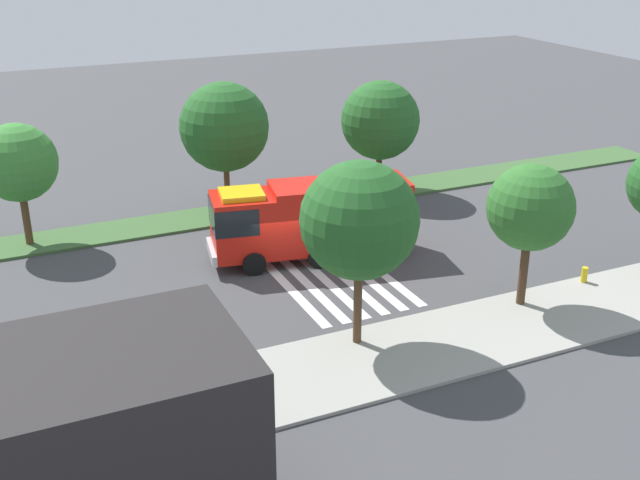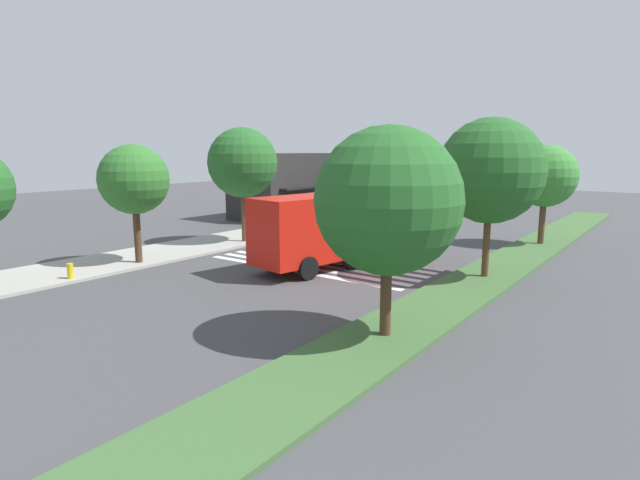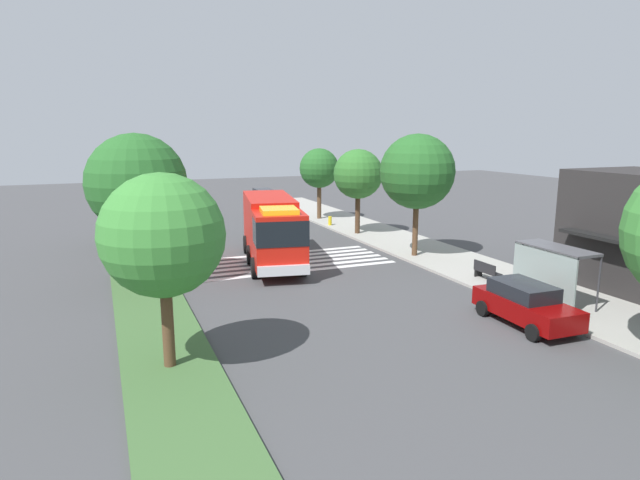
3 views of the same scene
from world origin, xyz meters
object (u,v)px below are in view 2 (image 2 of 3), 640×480
object	(u,v)px
parked_car_east	(435,201)
sidewalk_tree_center	(243,163)
median_tree_far_west	(388,201)
fire_hydrant	(70,271)
fire_truck	(339,225)
sidewalk_tree_west	(134,180)
median_tree_west	(491,171)
parked_car_mid	(367,215)
bench_near_shelter	(299,223)
street_lamp	(374,173)
median_tree_center	(545,176)
sidewalk_tree_east	(376,168)
bus_stop_shelter	(330,201)

from	to	relation	value
parked_car_east	sidewalk_tree_center	distance (m)	25.07
median_tree_far_west	fire_hydrant	world-z (taller)	median_tree_far_west
fire_truck	sidewalk_tree_west	distance (m)	10.74
sidewalk_tree_west	fire_truck	bearing A→B (deg)	-53.42
median_tree_west	fire_hydrant	world-z (taller)	median_tree_west
parked_car_mid	bench_near_shelter	size ratio (longest dim) A/B	2.80
fire_truck	sidewalk_tree_center	bearing A→B (deg)	90.25
sidewalk_tree_west	median_tree_west	xyz separation A→B (m)	(7.80, -15.61, 0.57)
street_lamp	median_tree_far_west	size ratio (longest dim) A/B	0.98
parked_car_mid	bench_near_shelter	xyz separation A→B (m)	(-5.43, 2.58, -0.26)
street_lamp	median_tree_west	world-z (taller)	median_tree_west
median_tree_far_west	median_tree_center	xyz separation A→B (m)	(19.92, 0.00, -0.06)
median_tree_far_west	fire_truck	bearing A→B (deg)	42.30
fire_truck	median_tree_center	size ratio (longest dim) A/B	1.62
median_tree_west	median_tree_center	distance (m)	10.49
fire_hydrant	sidewalk_tree_center	bearing A→B (deg)	2.45
sidewalk_tree_center	sidewalk_tree_east	bearing A→B (deg)	0.00
parked_car_mid	bench_near_shelter	bearing A→B (deg)	156.56
median_tree_west	parked_car_mid	bearing A→B (deg)	49.31
bus_stop_shelter	median_tree_far_west	xyz separation A→B (m)	(-19.56, -15.97, 2.52)
median_tree_center	parked_car_mid	bearing A→B (deg)	85.46
sidewalk_tree_east	bench_near_shelter	bearing A→B (deg)	177.93
sidewalk_tree_west	median_tree_center	world-z (taller)	median_tree_center
sidewalk_tree_center	fire_hydrant	size ratio (longest dim) A/B	10.30
sidewalk_tree_east	median_tree_west	distance (m)	22.76
parked_car_mid	parked_car_east	distance (m)	13.07
bus_stop_shelter	fire_hydrant	size ratio (longest dim) A/B	5.00
fire_hydrant	bus_stop_shelter	bearing A→B (deg)	2.27
parked_car_east	sidewalk_tree_west	bearing A→B (deg)	179.41
bus_stop_shelter	sidewalk_tree_west	size ratio (longest dim) A/B	0.57
parked_car_mid	median_tree_far_west	distance (m)	25.16
sidewalk_tree_east	street_lamp	bearing A→B (deg)	-158.27
fire_truck	parked_car_mid	world-z (taller)	fire_truck
street_lamp	sidewalk_tree_east	xyz separation A→B (m)	(1.00, 0.40, 0.41)
bus_stop_shelter	bench_near_shelter	xyz separation A→B (m)	(-4.00, 0.02, -1.30)
fire_truck	parked_car_east	bearing A→B (deg)	24.02
fire_hydrant	median_tree_center	bearing A→B (deg)	-34.27
street_lamp	median_tree_west	xyz separation A→B (m)	(-15.55, -15.21, 1.07)
median_tree_far_west	sidewalk_tree_east	bearing A→B (deg)	30.98
sidewalk_tree_east	median_tree_center	size ratio (longest dim) A/B	1.08
sidewalk_tree_west	sidewalk_tree_east	xyz separation A→B (m)	(24.35, 0.00, -0.09)
parked_car_east	median_tree_center	xyz separation A→B (m)	(-14.13, -13.41, 3.48)
parked_car_mid	fire_hydrant	bearing A→B (deg)	177.78
bench_near_shelter	fire_truck	bearing A→B (deg)	-131.03
sidewalk_tree_east	sidewalk_tree_center	bearing A→B (deg)	180.00
sidewalk_tree_west	fire_hydrant	xyz separation A→B (m)	(-3.91, -0.50, -3.95)
bus_stop_shelter	bench_near_shelter	bearing A→B (deg)	179.78
median_tree_far_west	median_tree_center	distance (m)	19.92
sidewalk_tree_west	bus_stop_shelter	bearing A→B (deg)	1.16
parked_car_mid	bench_near_shelter	world-z (taller)	parked_car_mid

